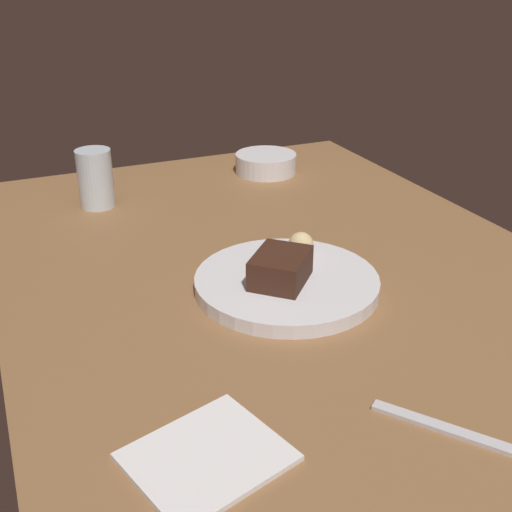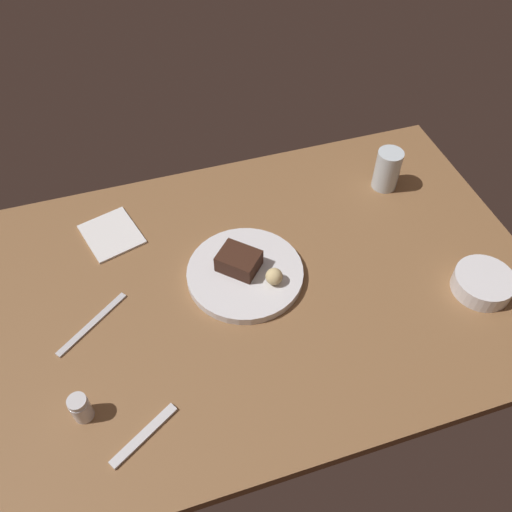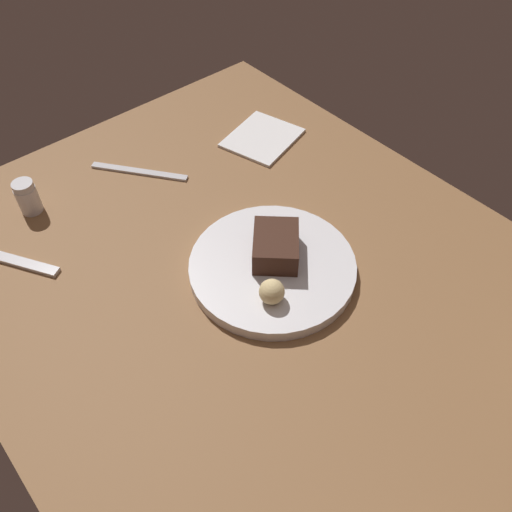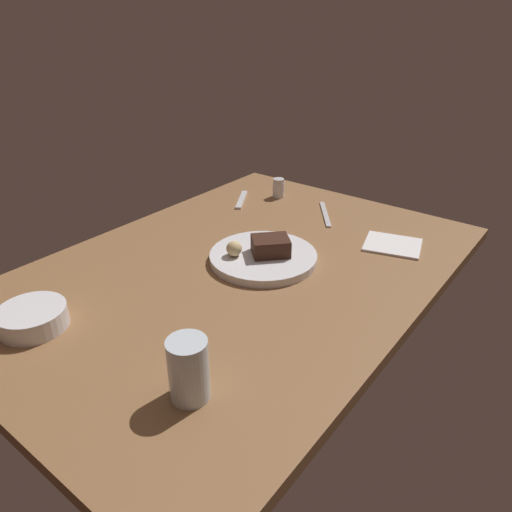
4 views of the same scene
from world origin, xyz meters
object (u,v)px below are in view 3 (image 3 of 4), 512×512
at_px(chocolate_cake_slice, 276,246).
at_px(bread_roll, 272,292).
at_px(salt_shaker, 27,197).
at_px(folded_napkin, 262,138).
at_px(dessert_plate, 272,267).
at_px(dessert_spoon, 17,262).
at_px(butter_knife, 139,172).

bearing_deg(chocolate_cake_slice, bread_roll, 134.05).
distance_m(salt_shaker, folded_napkin, 0.46).
relative_size(chocolate_cake_slice, folded_napkin, 0.63).
bearing_deg(salt_shaker, chocolate_cake_slice, -147.22).
distance_m(chocolate_cake_slice, bread_roll, 0.09).
distance_m(dessert_plate, dessert_spoon, 0.41).
bearing_deg(folded_napkin, chocolate_cake_slice, 142.21).
distance_m(dessert_spoon, butter_knife, 0.28).
distance_m(chocolate_cake_slice, dessert_spoon, 0.42).
height_order(dessert_plate, salt_shaker, salt_shaker).
bearing_deg(bread_roll, chocolate_cake_slice, -45.95).
distance_m(chocolate_cake_slice, butter_knife, 0.34).
height_order(bread_roll, butter_knife, bread_roll).
bearing_deg(bread_roll, dessert_plate, -43.24).
bearing_deg(butter_knife, chocolate_cake_slice, -29.55).
distance_m(salt_shaker, butter_knife, 0.20).
distance_m(bread_roll, dessert_spoon, 0.42).
height_order(butter_knife, folded_napkin, folded_napkin).
relative_size(bread_roll, salt_shaker, 0.61).
bearing_deg(chocolate_cake_slice, dessert_plate, 123.07).
height_order(dessert_plate, folded_napkin, dessert_plate).
height_order(dessert_plate, dessert_spoon, dessert_plate).
xyz_separation_m(bread_roll, dessert_spoon, (0.34, 0.25, -0.04)).
distance_m(bread_roll, salt_shaker, 0.47).
distance_m(dessert_plate, butter_knife, 0.35).
bearing_deg(butter_knife, dessert_plate, -32.18).
height_order(dessert_plate, bread_roll, bread_roll).
height_order(salt_shaker, folded_napkin, salt_shaker).
bearing_deg(dessert_spoon, bread_roll, 6.04).
distance_m(dessert_plate, chocolate_cake_slice, 0.04).
xyz_separation_m(dessert_spoon, butter_knife, (0.06, -0.27, -0.00)).
distance_m(butter_knife, folded_napkin, 0.26).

